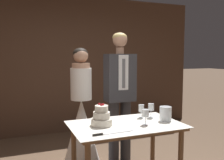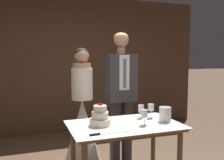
{
  "view_description": "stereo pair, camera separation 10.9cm",
  "coord_description": "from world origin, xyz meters",
  "px_view_note": "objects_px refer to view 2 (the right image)",
  "views": [
    {
      "loc": [
        -0.97,
        -2.44,
        1.54
      ],
      "look_at": [
        0.14,
        0.36,
        1.23
      ],
      "focal_mm": 40.0,
      "sensor_mm": 36.0,
      "label": 1
    },
    {
      "loc": [
        -0.87,
        -2.48,
        1.54
      ],
      "look_at": [
        0.14,
        0.36,
        1.23
      ],
      "focal_mm": 40.0,
      "sensor_mm": 36.0,
      "label": 2
    }
  ],
  "objects_px": {
    "tiered_cake": "(100,117)",
    "groom": "(121,91)",
    "wine_glass_far": "(151,108)",
    "bride": "(82,125)",
    "wine_glass_near": "(141,109)",
    "cake_table": "(125,134)",
    "cake_knife": "(103,134)",
    "hurricane_candle": "(165,115)",
    "wine_glass_middle": "(144,114)"
  },
  "relations": [
    {
      "from": "tiered_cake",
      "to": "groom",
      "type": "xyz_separation_m",
      "value": [
        0.54,
        0.76,
        0.15
      ]
    },
    {
      "from": "wine_glass_far",
      "to": "bride",
      "type": "height_order",
      "value": "bride"
    },
    {
      "from": "wine_glass_near",
      "to": "groom",
      "type": "relative_size",
      "value": 0.08
    },
    {
      "from": "cake_table",
      "to": "wine_glass_far",
      "type": "relative_size",
      "value": 7.17
    },
    {
      "from": "cake_table",
      "to": "tiered_cake",
      "type": "distance_m",
      "value": 0.33
    },
    {
      "from": "cake_knife",
      "to": "hurricane_candle",
      "type": "bearing_deg",
      "value": 11.76
    },
    {
      "from": "hurricane_candle",
      "to": "groom",
      "type": "xyz_separation_m",
      "value": [
        -0.19,
        0.86,
        0.16
      ]
    },
    {
      "from": "wine_glass_middle",
      "to": "wine_glass_far",
      "type": "bearing_deg",
      "value": 49.41
    },
    {
      "from": "wine_glass_far",
      "to": "groom",
      "type": "height_order",
      "value": "groom"
    },
    {
      "from": "tiered_cake",
      "to": "hurricane_candle",
      "type": "xyz_separation_m",
      "value": [
        0.73,
        -0.1,
        -0.01
      ]
    },
    {
      "from": "wine_glass_far",
      "to": "groom",
      "type": "relative_size",
      "value": 0.09
    },
    {
      "from": "bride",
      "to": "cake_table",
      "type": "bearing_deg",
      "value": -71.03
    },
    {
      "from": "cake_table",
      "to": "cake_knife",
      "type": "bearing_deg",
      "value": -142.37
    },
    {
      "from": "cake_table",
      "to": "groom",
      "type": "height_order",
      "value": "groom"
    },
    {
      "from": "wine_glass_middle",
      "to": "groom",
      "type": "xyz_separation_m",
      "value": [
        0.1,
        0.92,
        0.12
      ]
    },
    {
      "from": "cake_table",
      "to": "wine_glass_near",
      "type": "height_order",
      "value": "wine_glass_near"
    },
    {
      "from": "cake_knife",
      "to": "groom",
      "type": "bearing_deg",
      "value": 57.58
    },
    {
      "from": "wine_glass_near",
      "to": "hurricane_candle",
      "type": "xyz_separation_m",
      "value": [
        0.18,
        -0.23,
        -0.03
      ]
    },
    {
      "from": "wine_glass_near",
      "to": "tiered_cake",
      "type": "bearing_deg",
      "value": -166.25
    },
    {
      "from": "tiered_cake",
      "to": "wine_glass_near",
      "type": "distance_m",
      "value": 0.57
    },
    {
      "from": "wine_glass_near",
      "to": "hurricane_candle",
      "type": "distance_m",
      "value": 0.3
    },
    {
      "from": "wine_glass_near",
      "to": "bride",
      "type": "height_order",
      "value": "bride"
    },
    {
      "from": "tiered_cake",
      "to": "wine_glass_far",
      "type": "distance_m",
      "value": 0.67
    },
    {
      "from": "tiered_cake",
      "to": "hurricane_candle",
      "type": "distance_m",
      "value": 0.74
    },
    {
      "from": "wine_glass_near",
      "to": "bride",
      "type": "bearing_deg",
      "value": 131.98
    },
    {
      "from": "hurricane_candle",
      "to": "bride",
      "type": "relative_size",
      "value": 0.1
    },
    {
      "from": "cake_knife",
      "to": "groom",
      "type": "xyz_separation_m",
      "value": [
        0.61,
        1.07,
        0.23
      ]
    },
    {
      "from": "wine_glass_far",
      "to": "groom",
      "type": "distance_m",
      "value": 0.69
    },
    {
      "from": "cake_table",
      "to": "hurricane_candle",
      "type": "bearing_deg",
      "value": -5.5
    },
    {
      "from": "groom",
      "to": "cake_knife",
      "type": "bearing_deg",
      "value": -119.64
    },
    {
      "from": "cake_knife",
      "to": "bride",
      "type": "relative_size",
      "value": 0.26
    },
    {
      "from": "wine_glass_middle",
      "to": "groom",
      "type": "relative_size",
      "value": 0.09
    },
    {
      "from": "tiered_cake",
      "to": "groom",
      "type": "bearing_deg",
      "value": 54.63
    },
    {
      "from": "tiered_cake",
      "to": "bride",
      "type": "xyz_separation_m",
      "value": [
        -0.02,
        0.76,
        -0.28
      ]
    },
    {
      "from": "cake_knife",
      "to": "wine_glass_far",
      "type": "xyz_separation_m",
      "value": [
        0.72,
        0.4,
        0.11
      ]
    },
    {
      "from": "cake_table",
      "to": "wine_glass_middle",
      "type": "height_order",
      "value": "wine_glass_middle"
    },
    {
      "from": "cake_table",
      "to": "wine_glass_far",
      "type": "height_order",
      "value": "wine_glass_far"
    },
    {
      "from": "cake_table",
      "to": "cake_knife",
      "type": "xyz_separation_m",
      "value": [
        -0.33,
        -0.25,
        0.12
      ]
    },
    {
      "from": "tiered_cake",
      "to": "wine_glass_far",
      "type": "relative_size",
      "value": 1.41
    },
    {
      "from": "cake_knife",
      "to": "tiered_cake",
      "type": "bearing_deg",
      "value": 75.08
    },
    {
      "from": "cake_table",
      "to": "wine_glass_near",
      "type": "xyz_separation_m",
      "value": [
        0.29,
        0.19,
        0.22
      ]
    },
    {
      "from": "cake_knife",
      "to": "wine_glass_far",
      "type": "relative_size",
      "value": 2.52
    },
    {
      "from": "tiered_cake",
      "to": "wine_glass_middle",
      "type": "height_order",
      "value": "tiered_cake"
    },
    {
      "from": "cake_table",
      "to": "wine_glass_far",
      "type": "distance_m",
      "value": 0.48
    },
    {
      "from": "cake_table",
      "to": "wine_glass_middle",
      "type": "bearing_deg",
      "value": -28.26
    },
    {
      "from": "wine_glass_near",
      "to": "wine_glass_far",
      "type": "height_order",
      "value": "wine_glass_far"
    },
    {
      "from": "wine_glass_near",
      "to": "hurricane_candle",
      "type": "relative_size",
      "value": 0.96
    },
    {
      "from": "cake_table",
      "to": "groom",
      "type": "xyz_separation_m",
      "value": [
        0.28,
        0.82,
        0.35
      ]
    },
    {
      "from": "cake_table",
      "to": "cake_knife",
      "type": "height_order",
      "value": "cake_knife"
    },
    {
      "from": "wine_glass_middle",
      "to": "hurricane_candle",
      "type": "bearing_deg",
      "value": 10.61
    }
  ]
}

